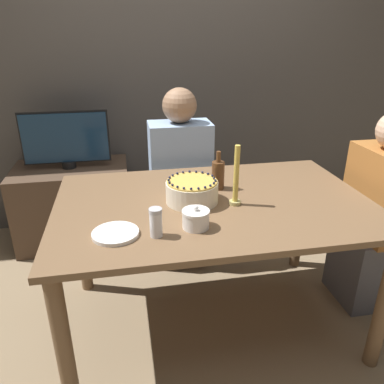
# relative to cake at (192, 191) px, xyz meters

# --- Properties ---
(ground_plane) EXTENTS (12.00, 12.00, 0.00)m
(ground_plane) POSITION_rel_cake_xyz_m (0.11, -0.01, -0.81)
(ground_plane) COLOR #8C7556
(wall_behind) EXTENTS (8.00, 0.05, 2.60)m
(wall_behind) POSITION_rel_cake_xyz_m (0.11, 1.39, 0.49)
(wall_behind) COLOR #4C4742
(wall_behind) RESTS_ON ground_plane
(dining_table) EXTENTS (1.54, 0.99, 0.75)m
(dining_table) POSITION_rel_cake_xyz_m (0.11, -0.01, -0.16)
(dining_table) COLOR brown
(dining_table) RESTS_ON ground_plane
(cake) EXTENTS (0.25, 0.25, 0.12)m
(cake) POSITION_rel_cake_xyz_m (0.00, 0.00, 0.00)
(cake) COLOR #EFE5CC
(cake) RESTS_ON dining_table
(sugar_bowl) EXTENTS (0.12, 0.12, 0.10)m
(sugar_bowl) POSITION_rel_cake_xyz_m (-0.03, -0.26, -0.01)
(sugar_bowl) COLOR white
(sugar_bowl) RESTS_ON dining_table
(sugar_shaker) EXTENTS (0.05, 0.05, 0.12)m
(sugar_shaker) POSITION_rel_cake_xyz_m (-0.21, -0.30, 0.01)
(sugar_shaker) COLOR white
(sugar_shaker) RESTS_ON dining_table
(plate_stack) EXTENTS (0.19, 0.19, 0.02)m
(plate_stack) POSITION_rel_cake_xyz_m (-0.37, -0.27, -0.05)
(plate_stack) COLOR white
(plate_stack) RESTS_ON dining_table
(candle) EXTENTS (0.06, 0.06, 0.29)m
(candle) POSITION_rel_cake_xyz_m (0.20, -0.07, 0.07)
(candle) COLOR tan
(candle) RESTS_ON dining_table
(bottle) EXTENTS (0.07, 0.07, 0.20)m
(bottle) POSITION_rel_cake_xyz_m (0.17, 0.14, 0.02)
(bottle) COLOR brown
(bottle) RESTS_ON dining_table
(person_man_blue_shirt) EXTENTS (0.40, 0.34, 1.20)m
(person_man_blue_shirt) POSITION_rel_cake_xyz_m (0.05, 0.69, -0.28)
(person_man_blue_shirt) COLOR #2D2D38
(person_man_blue_shirt) RESTS_ON ground_plane
(person_woman_floral) EXTENTS (0.34, 0.40, 1.15)m
(person_woman_floral) POSITION_rel_cake_xyz_m (1.08, 0.03, -0.31)
(person_woman_floral) COLOR #595960
(person_woman_floral) RESTS_ON ground_plane
(side_cabinet) EXTENTS (0.83, 0.52, 0.60)m
(side_cabinet) POSITION_rel_cake_xyz_m (-0.71, 1.08, -0.51)
(side_cabinet) COLOR #4C3828
(side_cabinet) RESTS_ON ground_plane
(tv_monitor) EXTENTS (0.61, 0.10, 0.41)m
(tv_monitor) POSITION_rel_cake_xyz_m (-0.71, 1.09, 0.01)
(tv_monitor) COLOR black
(tv_monitor) RESTS_ON side_cabinet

